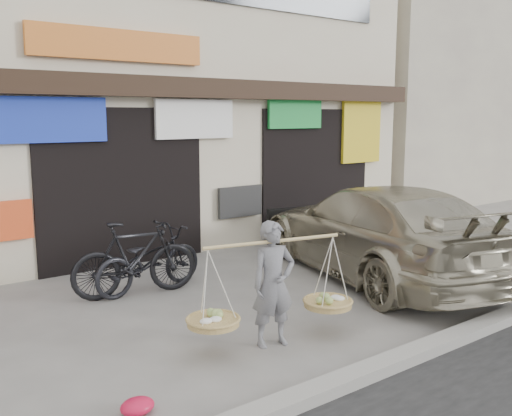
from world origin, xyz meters
TOP-DOWN VIEW (x-y plane):
  - ground at (0.00, 0.00)m, footprint 70.00×70.00m
  - kerb at (0.00, -2.00)m, footprint 70.00×0.25m
  - shophouse_block at (-0.00, 6.42)m, footprint 14.00×6.32m
  - neighbor_east at (13.50, 7.00)m, footprint 12.00×7.00m
  - street_vendor at (-0.17, -0.79)m, footprint 1.97×0.86m
  - bike_1 at (-0.62, 1.79)m, footprint 1.88×0.84m
  - bike_2 at (-0.35, 1.89)m, footprint 1.86×0.86m
  - suv at (2.93, 0.41)m, footprint 3.30×5.46m
  - red_bag at (-2.06, -1.26)m, footprint 0.31×0.25m

SIDE VIEW (x-z plane):
  - ground at x=0.00m, z-range 0.00..0.00m
  - kerb at x=0.00m, z-range 0.00..0.12m
  - red_bag at x=-2.06m, z-range 0.00..0.14m
  - bike_2 at x=-0.35m, z-range 0.00..0.94m
  - bike_1 at x=-0.62m, z-range 0.00..1.09m
  - street_vendor at x=-0.17m, z-range -0.07..1.36m
  - suv at x=2.93m, z-range 0.00..1.48m
  - neighbor_east at x=13.50m, z-range 0.00..6.40m
  - shophouse_block at x=0.00m, z-range -0.05..6.95m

